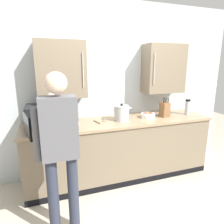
{
  "coord_description": "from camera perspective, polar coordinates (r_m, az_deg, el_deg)",
  "views": [
    {
      "loc": [
        -1.03,
        -1.76,
        1.74
      ],
      "look_at": [
        -0.15,
        0.84,
        1.07
      ],
      "focal_mm": 31.44,
      "sensor_mm": 36.0,
      "label": 1
    }
  ],
  "objects": [
    {
      "name": "ground_plane",
      "position": [
        2.68,
        9.94,
        -27.07
      ],
      "size": [
        9.81,
        9.81,
        0.0
      ],
      "primitive_type": "plane",
      "color": "#B7AD99"
    },
    {
      "name": "counter_unit",
      "position": [
        3.11,
        2.37,
        -10.6
      ],
      "size": [
        2.82,
        0.69,
        0.92
      ],
      "color": "#756651",
      "rests_on": "ground_plane"
    },
    {
      "name": "back_wall_tiled",
      "position": [
        3.17,
        0.32,
        7.82
      ],
      "size": [
        4.28,
        0.44,
        2.69
      ],
      "color": "#B2BCC1",
      "rests_on": "ground_plane"
    },
    {
      "name": "person_figure",
      "position": [
        1.97,
        -15.03,
        -8.73
      ],
      "size": [
        0.44,
        0.63,
        1.68
      ],
      "color": "#282D3D",
      "rests_on": "ground_plane"
    },
    {
      "name": "knife_block",
      "position": [
        3.24,
        15.06,
        0.73
      ],
      "size": [
        0.11,
        0.15,
        0.32
      ],
      "color": "brown",
      "rests_on": "counter_unit"
    },
    {
      "name": "microwave_oven",
      "position": [
        2.76,
        -18.79,
        -1.13
      ],
      "size": [
        0.55,
        0.77,
        0.29
      ],
      "color": "black",
      "rests_on": "counter_unit"
    },
    {
      "name": "fruit_bowl",
      "position": [
        3.13,
        10.42,
        -0.91
      ],
      "size": [
        0.22,
        0.22,
        0.09
      ],
      "color": "white",
      "rests_on": "counter_unit"
    },
    {
      "name": "wooden_spoon",
      "position": [
        2.88,
        -3.21,
        -2.65
      ],
      "size": [
        0.19,
        0.18,
        0.02
      ],
      "color": "#A37547",
      "rests_on": "counter_unit"
    },
    {
      "name": "thermos_flask",
      "position": [
        3.5,
        21.09,
        1.42
      ],
      "size": [
        0.08,
        0.08,
        0.26
      ],
      "color": "#B7BABF",
      "rests_on": "counter_unit"
    },
    {
      "name": "stock_pot",
      "position": [
        2.92,
        2.79,
        -0.29
      ],
      "size": [
        0.33,
        0.23,
        0.25
      ],
      "color": "#B7BABF",
      "rests_on": "counter_unit"
    }
  ]
}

